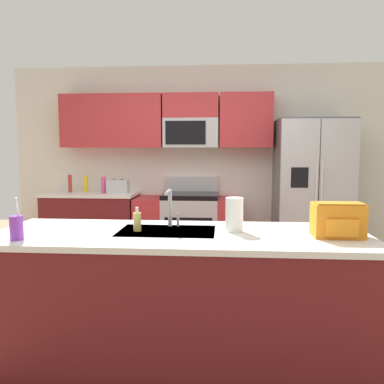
# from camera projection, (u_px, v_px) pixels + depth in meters

# --- Properties ---
(ground_plane) EXTENTS (9.00, 9.00, 0.00)m
(ground_plane) POSITION_uv_depth(u_px,v_px,m) (186.00, 318.00, 3.43)
(ground_plane) COLOR #997A56
(ground_plane) RESTS_ON ground
(kitchen_wall_unit) EXTENTS (5.20, 0.43, 2.60)m
(kitchen_wall_unit) POSITION_uv_depth(u_px,v_px,m) (190.00, 150.00, 5.34)
(kitchen_wall_unit) COLOR silver
(kitchen_wall_unit) RESTS_ON ground
(back_counter) EXTENTS (1.23, 0.63, 0.90)m
(back_counter) POSITION_uv_depth(u_px,v_px,m) (92.00, 225.00, 5.27)
(back_counter) COLOR maroon
(back_counter) RESTS_ON ground
(range_oven) EXTENTS (1.36, 0.61, 1.10)m
(range_oven) POSITION_uv_depth(u_px,v_px,m) (187.00, 227.00, 5.18)
(range_oven) COLOR #B7BABF
(range_oven) RESTS_ON ground
(refrigerator) EXTENTS (0.90, 0.76, 1.85)m
(refrigerator) POSITION_uv_depth(u_px,v_px,m) (311.00, 193.00, 4.93)
(refrigerator) COLOR #4C4F54
(refrigerator) RESTS_ON ground
(island_counter) EXTENTS (2.59, 0.91, 0.90)m
(island_counter) POSITION_uv_depth(u_px,v_px,m) (180.00, 294.00, 2.76)
(island_counter) COLOR maroon
(island_counter) RESTS_ON ground
(toaster) EXTENTS (0.28, 0.16, 0.18)m
(toaster) POSITION_uv_depth(u_px,v_px,m) (118.00, 186.00, 5.13)
(toaster) COLOR #B7BABF
(toaster) RESTS_ON back_counter
(pepper_mill) EXTENTS (0.05, 0.05, 0.24)m
(pepper_mill) POSITION_uv_depth(u_px,v_px,m) (70.00, 184.00, 5.23)
(pepper_mill) COLOR #B2332D
(pepper_mill) RESTS_ON back_counter
(bottle_yellow) EXTENTS (0.06, 0.06, 0.22)m
(bottle_yellow) POSITION_uv_depth(u_px,v_px,m) (86.00, 184.00, 5.28)
(bottle_yellow) COLOR yellow
(bottle_yellow) RESTS_ON back_counter
(bottle_pink) EXTENTS (0.06, 0.06, 0.22)m
(bottle_pink) POSITION_uv_depth(u_px,v_px,m) (104.00, 185.00, 5.16)
(bottle_pink) COLOR #EA4C93
(bottle_pink) RESTS_ON back_counter
(sink_faucet) EXTENTS (0.08, 0.21, 0.28)m
(sink_faucet) POSITION_uv_depth(u_px,v_px,m) (170.00, 205.00, 2.89)
(sink_faucet) COLOR #B7BABF
(sink_faucet) RESTS_ON island_counter
(drink_cup_purple) EXTENTS (0.08, 0.08, 0.27)m
(drink_cup_purple) POSITION_uv_depth(u_px,v_px,m) (17.00, 228.00, 2.48)
(drink_cup_purple) COLOR purple
(drink_cup_purple) RESTS_ON island_counter
(soap_dispenser) EXTENTS (0.06, 0.06, 0.17)m
(soap_dispenser) POSITION_uv_depth(u_px,v_px,m) (137.00, 221.00, 2.76)
(soap_dispenser) COLOR #D8CC66
(soap_dispenser) RESTS_ON island_counter
(paper_towel_roll) EXTENTS (0.12, 0.12, 0.24)m
(paper_towel_roll) POSITION_uv_depth(u_px,v_px,m) (234.00, 215.00, 2.73)
(paper_towel_roll) COLOR white
(paper_towel_roll) RESTS_ON island_counter
(backpack) EXTENTS (0.32, 0.22, 0.23)m
(backpack) POSITION_uv_depth(u_px,v_px,m) (338.00, 219.00, 2.56)
(backpack) COLOR orange
(backpack) RESTS_ON island_counter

